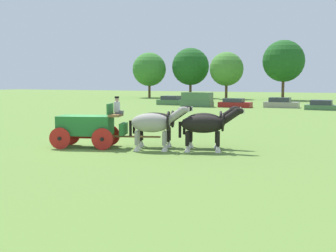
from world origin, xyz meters
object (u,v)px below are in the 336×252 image
at_px(parked_vehicle_b, 197,100).
at_px(draft_horse_rear_off, 154,124).
at_px(draft_horse_lead_off, 206,125).
at_px(draft_horse_lead_near, 207,123).
at_px(parked_vehicle_d, 281,103).
at_px(parked_vehicle_e, 322,106).
at_px(parked_vehicle_a, 172,101).
at_px(show_wagon, 88,126).
at_px(draft_horse_rear_near, 157,122).
at_px(parked_vehicle_c, 235,103).

bearing_deg(parked_vehicle_b, draft_horse_rear_off, -72.47).
bearing_deg(draft_horse_lead_off, draft_horse_lead_near, 108.00).
distance_m(draft_horse_lead_near, parked_vehicle_d, 35.91).
distance_m(draft_horse_lead_near, parked_vehicle_e, 33.54).
bearing_deg(parked_vehicle_a, parked_vehicle_d, 0.75).
bearing_deg(parked_vehicle_a, show_wagon, -72.09).
relative_size(draft_horse_lead_near, parked_vehicle_b, 0.71).
bearing_deg(parked_vehicle_d, draft_horse_rear_near, -89.73).
relative_size(draft_horse_rear_off, parked_vehicle_c, 0.71).
relative_size(draft_horse_rear_off, parked_vehicle_e, 0.73).
bearing_deg(draft_horse_rear_off, parked_vehicle_a, 112.94).
distance_m(show_wagon, draft_horse_rear_off, 3.65).
distance_m(show_wagon, draft_horse_lead_near, 6.23).
xyz_separation_m(draft_horse_rear_off, parked_vehicle_e, (4.72, 35.47, -0.86)).
bearing_deg(parked_vehicle_c, parked_vehicle_b, -173.22).
bearing_deg(draft_horse_lead_near, draft_horse_lead_off, -72.00).
relative_size(show_wagon, draft_horse_rear_off, 1.91).
height_order(parked_vehicle_d, parked_vehicle_e, parked_vehicle_d).
height_order(draft_horse_rear_off, parked_vehicle_a, draft_horse_rear_off).
relative_size(draft_horse_rear_near, draft_horse_lead_off, 0.99).
distance_m(show_wagon, parked_vehicle_b, 36.31).
bearing_deg(show_wagon, parked_vehicle_a, 107.91).
xyz_separation_m(show_wagon, parked_vehicle_c, (-2.47, 36.12, -0.62)).
xyz_separation_m(draft_horse_lead_off, parked_vehicle_e, (2.24, 34.67, -0.82)).
bearing_deg(draft_horse_lead_near, draft_horse_rear_off, -135.55).
relative_size(parked_vehicle_a, parked_vehicle_e, 1.02).
bearing_deg(draft_horse_rear_off, draft_horse_lead_off, 17.98).
xyz_separation_m(show_wagon, draft_horse_rear_near, (3.22, 1.72, 0.21)).
xyz_separation_m(draft_horse_lead_off, parked_vehicle_d, (-3.05, 37.04, -0.77)).
bearing_deg(parked_vehicle_b, draft_horse_lead_off, -68.41).
bearing_deg(parked_vehicle_a, parked_vehicle_c, -11.48).
xyz_separation_m(draft_horse_rear_near, draft_horse_lead_near, (2.47, 0.80, -0.01)).
distance_m(parked_vehicle_b, parked_vehicle_d, 10.88).
relative_size(draft_horse_rear_near, parked_vehicle_a, 0.74).
height_order(draft_horse_lead_near, parked_vehicle_d, draft_horse_lead_near).
distance_m(draft_horse_rear_near, parked_vehicle_e, 34.62).
bearing_deg(draft_horse_rear_off, show_wagon, -172.39).
xyz_separation_m(draft_horse_rear_near, parked_vehicle_a, (-15.54, 36.40, -0.77)).
height_order(show_wagon, parked_vehicle_a, show_wagon).
bearing_deg(parked_vehicle_c, parked_vehicle_d, 21.78).
distance_m(draft_horse_lead_near, parked_vehicle_a, 39.90).
distance_m(show_wagon, parked_vehicle_a, 40.07).
bearing_deg(draft_horse_lead_near, parked_vehicle_d, 94.23).
bearing_deg(parked_vehicle_b, parked_vehicle_e, 1.54).
height_order(show_wagon, draft_horse_rear_off, show_wagon).
bearing_deg(draft_horse_rear_off, draft_horse_rear_near, 107.42).
distance_m(parked_vehicle_d, parked_vehicle_e, 5.79).
distance_m(show_wagon, draft_horse_rear_near, 3.66).
bearing_deg(draft_horse_rear_near, parked_vehicle_d, 90.27).
bearing_deg(draft_horse_lead_near, show_wagon, -156.07).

